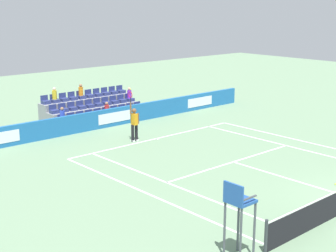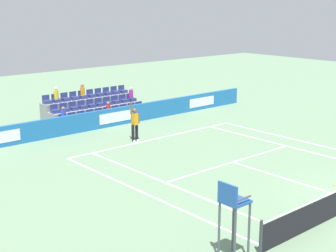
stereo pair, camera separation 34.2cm
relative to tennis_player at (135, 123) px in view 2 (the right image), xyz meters
The scene contains 13 objects.
line_baseline 1.59m from the tennis_player, 162.42° to the left, with size 10.97×0.10×0.01m, color white.
line_service 6.07m from the tennis_player, 101.48° to the left, with size 8.23×0.10×0.01m, color white.
line_centre_service 9.20m from the tennis_player, 97.48° to the left, with size 0.10×6.40×0.01m, color white.
line_singles_sideline_left 7.04m from the tennis_player, 65.18° to the left, with size 0.10×11.89×0.01m, color white.
line_singles_sideline_right 8.31m from the tennis_player, 130.01° to the left, with size 0.10×11.89×0.01m, color white.
line_doubles_sideline_left 7.71m from the tennis_player, 55.82° to the left, with size 0.10×11.89×0.01m, color white.
line_doubles_sideline_right 9.25m from the tennis_player, 136.56° to the left, with size 0.10×11.89×0.01m, color white.
line_centre_mark 1.62m from the tennis_player, 158.16° to the left, with size 0.10×0.20×0.01m, color white.
sponsor_barrier 3.75m from the tennis_player, 108.68° to the right, with size 21.58×0.22×1.08m.
tennis_player is the anchor object (origin of this frame).
umpire_chair 13.14m from the tennis_player, 64.90° to the left, with size 0.70×0.70×2.34m.
stadium_stand 5.97m from the tennis_player, 101.47° to the right, with size 6.20×2.85×2.20m.
loose_tennis_ball 10.83m from the tennis_player, 100.64° to the left, with size 0.07×0.07×0.07m, color #D1E533.
Camera 2 is at (16.80, 8.39, 7.20)m, focal length 53.93 mm.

